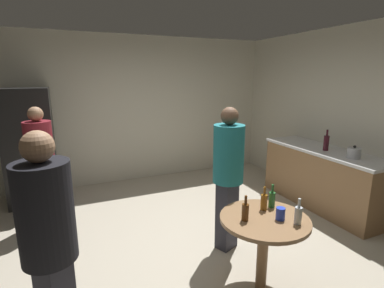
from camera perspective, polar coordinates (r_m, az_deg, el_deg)
name	(u,v)px	position (r m, az deg, el deg)	size (l,w,h in m)	color
ground_plane	(193,250)	(3.71, 0.12, -19.88)	(5.20, 5.20, 0.10)	#B2A893
wall_back	(137,110)	(5.65, -10.75, 6.58)	(5.32, 0.06, 2.70)	beige
wall_side_right	(360,120)	(4.86, 29.93, 4.03)	(0.06, 5.20, 2.70)	beige
refrigerator	(30,147)	(5.19, -29.07, -0.47)	(0.70, 0.68, 1.80)	black
kitchen_counter	(322,178)	(4.93, 24.04, -6.00)	(0.64, 1.99, 0.90)	olive
kettle	(354,153)	(4.45, 29.04, -1.53)	(0.24, 0.17, 0.18)	#B2B2B7
wine_bottle_on_counter	(326,143)	(4.72, 24.70, 0.26)	(0.08, 0.08, 0.31)	#3F141E
foreground_table	(264,228)	(2.82, 13.85, -15.63)	(0.80, 0.80, 0.73)	olive
beer_bottle_amber	(264,201)	(2.88, 13.85, -10.82)	(0.06, 0.06, 0.23)	#8C5919
beer_bottle_brown	(245,211)	(2.65, 10.34, -12.81)	(0.06, 0.06, 0.23)	#593314
beer_bottle_green	(272,199)	(2.96, 15.31, -10.29)	(0.06, 0.06, 0.23)	#26662D
beer_bottle_clear	(298,215)	(2.71, 20.01, -12.82)	(0.06, 0.06, 0.23)	silver
plastic_cup_blue	(280,214)	(2.75, 16.87, -12.87)	(0.08, 0.08, 0.11)	blue
person_in_teal_shirt	(228,169)	(3.28, 7.06, -4.81)	(0.44, 0.44, 1.65)	#2D2D38
person_in_maroon_shirt	(41,158)	(4.30, -27.42, -2.40)	(0.40, 0.40, 1.60)	#2D2D38
person_in_black_shirt	(49,237)	(2.15, -26.18, -16.00)	(0.47, 0.47, 1.66)	#2D2D38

